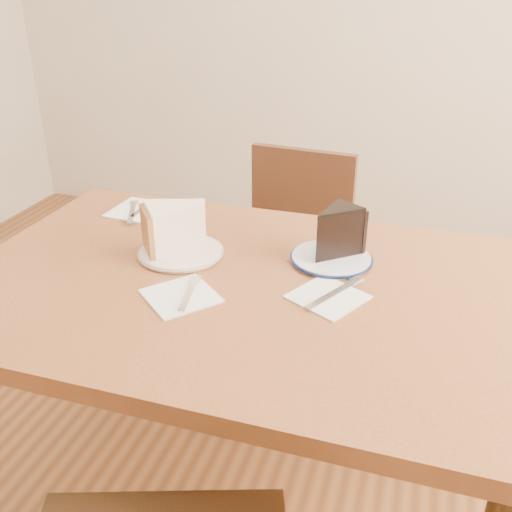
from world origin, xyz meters
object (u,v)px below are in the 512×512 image
at_px(chair_far, 287,269).
at_px(plate_cream, 181,252).
at_px(chocolate_cake, 333,235).
at_px(table, 237,319).
at_px(carrot_cake, 178,228).
at_px(plate_navy, 331,258).

xyz_separation_m(chair_far, plate_cream, (-0.12, -0.52, 0.29)).
bearing_deg(chair_far, plate_cream, 82.20).
bearing_deg(chair_far, chocolate_cake, 121.22).
height_order(chair_far, plate_cream, chair_far).
height_order(table, carrot_cake, carrot_cake).
distance_m(carrot_cake, chocolate_cake, 0.35).
xyz_separation_m(table, plate_navy, (0.18, 0.15, 0.10)).
height_order(table, chair_far, chair_far).
bearing_deg(carrot_cake, plate_cream, 0.68).
bearing_deg(table, carrot_cake, 153.05).
bearing_deg(plate_navy, carrot_cake, -169.93).
distance_m(table, plate_cream, 0.21).
xyz_separation_m(carrot_cake, chocolate_cake, (0.35, 0.07, -0.00)).
bearing_deg(carrot_cake, chair_far, 127.16).
distance_m(chair_far, plate_navy, 0.58).
bearing_deg(carrot_cake, chocolate_cake, 62.36).
bearing_deg(chair_far, carrot_cake, 80.90).
xyz_separation_m(table, plate_cream, (-0.16, 0.08, 0.10)).
height_order(chair_far, carrot_cake, carrot_cake).
height_order(carrot_cake, chocolate_cake, same).
distance_m(chair_far, carrot_cake, 0.63).
bearing_deg(plate_cream, chair_far, 76.79).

